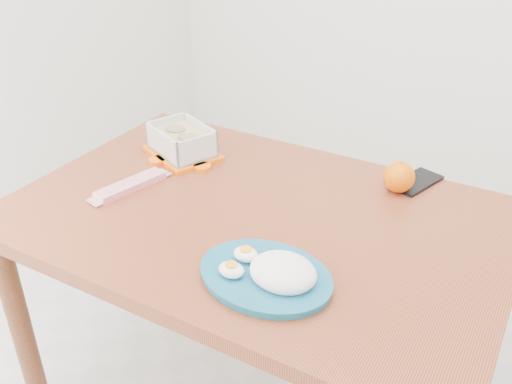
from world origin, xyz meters
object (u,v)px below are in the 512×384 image
Objects in this scene: food_container at (182,141)px; rice_plate at (271,272)px; dining_table at (256,243)px; orange_fruit at (399,177)px; smartphone at (416,182)px.

food_container is 0.66m from rice_plate.
rice_plate is at bearing -53.72° from dining_table.
dining_table is 0.42m from orange_fruit.
food_container is at bearing 153.86° from dining_table.
dining_table is at bearing 130.16° from rice_plate.
food_container reaches higher than smartphone.
rice_plate is (0.55, -0.36, -0.02)m from food_container.
food_container reaches higher than orange_fruit.
rice_plate is at bearing -13.50° from food_container.
food_container reaches higher than rice_plate.
rice_plate reaches higher than dining_table.
rice_plate reaches higher than smartphone.
rice_plate is at bearing -98.06° from orange_fruit.
orange_fruit reaches higher than rice_plate.
smartphone is (0.28, 0.37, 0.10)m from dining_table.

